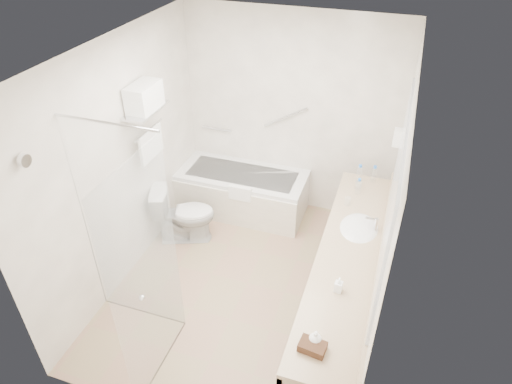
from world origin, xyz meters
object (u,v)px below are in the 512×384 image
(water_bottle_left, at_px, (359,187))
(vanity_counter, at_px, (346,271))
(bathtub, at_px, (242,192))
(toilet, at_px, (184,214))
(amenity_basket, at_px, (312,347))

(water_bottle_left, bearing_deg, vanity_counter, -86.19)
(bathtub, bearing_deg, water_bottle_left, -16.13)
(bathtub, bearing_deg, vanity_counter, -42.35)
(toilet, xyz_separation_m, water_bottle_left, (1.91, 0.33, 0.59))
(vanity_counter, bearing_deg, bathtub, 137.65)
(water_bottle_left, bearing_deg, toilet, -170.12)
(toilet, bearing_deg, vanity_counter, -129.09)
(toilet, relative_size, amenity_basket, 3.77)
(bathtub, relative_size, amenity_basket, 8.43)
(vanity_counter, relative_size, water_bottle_left, 14.30)
(bathtub, distance_m, vanity_counter, 2.09)
(water_bottle_left, bearing_deg, amenity_basket, -90.76)
(bathtub, bearing_deg, toilet, -120.83)
(vanity_counter, bearing_deg, amenity_basket, -94.86)
(toilet, xyz_separation_m, amenity_basket, (1.88, -1.71, 0.53))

